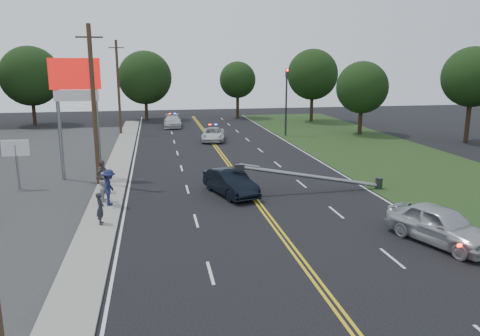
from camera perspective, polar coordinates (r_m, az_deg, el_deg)
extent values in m
plane|color=black|center=(20.55, 6.12, -9.43)|extent=(120.00, 120.00, 0.00)
cube|color=gray|center=(29.38, -15.63, -2.85)|extent=(1.80, 70.00, 0.12)
cube|color=#1B3213|center=(34.90, 23.00, -1.04)|extent=(12.00, 80.00, 0.01)
cube|color=gold|center=(29.77, 0.68, -2.26)|extent=(0.36, 80.00, 0.00)
cylinder|color=gray|center=(33.06, -21.12, 4.57)|extent=(0.24, 0.24, 7.00)
cylinder|color=gray|center=(32.70, -16.98, 4.79)|extent=(0.24, 0.24, 7.00)
cube|color=#B30F0B|center=(32.59, -19.51, 10.78)|extent=(3.20, 0.35, 2.00)
cube|color=white|center=(32.66, -19.33, 8.33)|extent=(2.80, 0.30, 0.70)
cylinder|color=gray|center=(32.01, -25.49, 0.10)|extent=(0.14, 0.14, 2.80)
cube|color=white|center=(31.79, -25.70, 2.21)|extent=(1.60, 0.12, 1.00)
cylinder|color=#2D2D30|center=(50.33, 5.65, 7.92)|extent=(0.20, 0.20, 7.00)
cube|color=#2D2D30|center=(50.17, 5.73, 11.45)|extent=(0.28, 0.28, 0.90)
sphere|color=#FF0C07|center=(50.01, 5.79, 11.78)|extent=(0.22, 0.22, 0.22)
cylinder|color=#2D2D30|center=(30.46, 16.57, -1.80)|extent=(0.44, 0.44, 0.70)
cylinder|color=gray|center=(28.59, 8.70, -1.03)|extent=(8.90, 0.24, 1.80)
cube|color=#2D2D30|center=(27.30, -0.07, 0.14)|extent=(0.55, 0.32, 0.30)
cylinder|color=#382619|center=(30.55, -17.38, 7.07)|extent=(0.28, 0.28, 10.00)
cube|color=#382619|center=(30.46, -17.92, 14.94)|extent=(1.60, 0.10, 0.10)
cylinder|color=#382619|center=(52.41, -14.60, 9.41)|extent=(0.28, 0.28, 10.00)
cube|color=#382619|center=(52.35, -14.86, 14.00)|extent=(1.60, 0.10, 0.10)
cylinder|color=black|center=(63.97, -23.83, 6.36)|extent=(0.44, 0.44, 3.51)
sphere|color=black|center=(63.71, -24.18, 10.19)|extent=(7.27, 7.27, 7.27)
cylinder|color=black|center=(65.16, -11.35, 7.20)|extent=(0.44, 0.44, 3.30)
sphere|color=black|center=(64.90, -11.51, 10.74)|extent=(7.10, 7.10, 7.10)
cylinder|color=black|center=(66.36, -0.30, 7.45)|extent=(0.44, 0.44, 3.08)
sphere|color=black|center=(66.11, -0.30, 10.70)|extent=(5.04, 5.04, 5.04)
cylinder|color=black|center=(62.98, 8.71, 7.24)|extent=(0.44, 0.44, 3.56)
sphere|color=black|center=(62.71, 8.85, 11.20)|extent=(6.56, 6.56, 6.56)
cylinder|color=black|center=(52.85, 14.44, 5.60)|extent=(0.44, 0.44, 2.95)
sphere|color=black|center=(52.54, 14.66, 9.49)|extent=(5.56, 5.56, 5.56)
cylinder|color=black|center=(50.91, 25.98, 4.87)|extent=(0.44, 0.44, 3.69)
sphere|color=black|center=(50.58, 26.49, 9.92)|extent=(5.73, 5.73, 5.73)
imported|color=black|center=(27.77, -1.17, -1.77)|extent=(2.94, 4.89, 1.52)
imported|color=#AFB2B7|center=(22.22, 23.26, -6.40)|extent=(3.56, 5.30, 1.68)
imported|color=silver|center=(46.98, -3.30, 4.11)|extent=(2.87, 4.99, 1.31)
imported|color=silver|center=(57.49, -8.22, 5.67)|extent=(2.18, 5.04, 1.44)
imported|color=#24242B|center=(23.45, -16.66, -4.74)|extent=(0.39, 0.58, 1.56)
imported|color=#ACACB1|center=(27.25, -16.15, -2.15)|extent=(0.67, 0.84, 1.67)
imported|color=#1C2046|center=(26.31, -15.64, -2.30)|extent=(0.87, 1.35, 1.98)
imported|color=#61514D|center=(28.96, -16.44, -0.99)|extent=(0.97, 1.25, 1.97)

